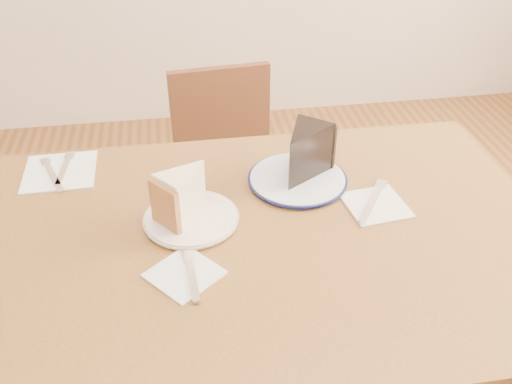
% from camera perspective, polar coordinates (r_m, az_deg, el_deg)
% --- Properties ---
extents(table, '(1.20, 0.80, 0.75)m').
position_cam_1_polar(table, '(1.22, 0.60, -7.85)').
color(table, '#513316').
rests_on(table, ground).
extents(chair_far, '(0.42, 0.42, 0.78)m').
position_cam_1_polar(chair_far, '(1.88, -2.62, 1.16)').
color(chair_far, '#381D11').
rests_on(chair_far, ground).
extents(plate_cream, '(0.19, 0.19, 0.01)m').
position_cam_1_polar(plate_cream, '(1.19, -6.51, -2.64)').
color(plate_cream, white).
rests_on(plate_cream, table).
extents(plate_navy, '(0.22, 0.22, 0.01)m').
position_cam_1_polar(plate_navy, '(1.31, 4.16, 1.27)').
color(plate_navy, white).
rests_on(plate_navy, table).
extents(carrot_cake, '(0.13, 0.13, 0.10)m').
position_cam_1_polar(carrot_cake, '(1.17, -6.97, -0.27)').
color(carrot_cake, '#EFE4C5').
rests_on(carrot_cake, plate_cream).
extents(chocolate_cake, '(0.16, 0.16, 0.11)m').
position_cam_1_polar(chocolate_cake, '(1.28, 4.66, 3.56)').
color(chocolate_cake, black).
rests_on(chocolate_cake, plate_navy).
extents(napkin_cream, '(0.16, 0.16, 0.00)m').
position_cam_1_polar(napkin_cream, '(1.07, -7.17, -8.12)').
color(napkin_cream, white).
rests_on(napkin_cream, table).
extents(napkin_navy, '(0.14, 0.14, 0.00)m').
position_cam_1_polar(napkin_navy, '(1.26, 11.89, -1.29)').
color(napkin_navy, white).
rests_on(napkin_navy, table).
extents(napkin_spare, '(0.17, 0.17, 0.00)m').
position_cam_1_polar(napkin_spare, '(1.42, -19.03, 1.95)').
color(napkin_spare, white).
rests_on(napkin_spare, table).
extents(fork_cream, '(0.02, 0.14, 0.00)m').
position_cam_1_polar(fork_cream, '(1.06, -6.41, -8.25)').
color(fork_cream, silver).
rests_on(fork_cream, napkin_cream).
extents(knife_navy, '(0.11, 0.15, 0.00)m').
position_cam_1_polar(knife_navy, '(1.26, 11.61, -0.88)').
color(knife_navy, silver).
rests_on(knife_navy, napkin_navy).
extents(fork_spare, '(0.03, 0.14, 0.00)m').
position_cam_1_polar(fork_spare, '(1.42, -18.61, 2.26)').
color(fork_spare, silver).
rests_on(fork_spare, napkin_spare).
extents(knife_spare, '(0.07, 0.15, 0.00)m').
position_cam_1_polar(knife_spare, '(1.40, -19.66, 1.62)').
color(knife_spare, white).
rests_on(knife_spare, napkin_spare).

